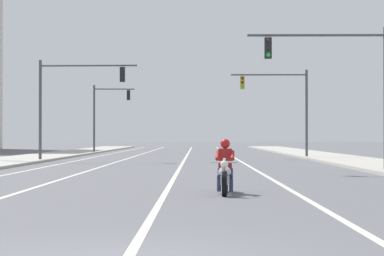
# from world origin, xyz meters

# --- Properties ---
(lane_stripe_center) EXTENTS (0.16, 100.00, 0.01)m
(lane_stripe_center) POSITION_xyz_m (0.09, 45.00, 0.00)
(lane_stripe_center) COLOR beige
(lane_stripe_center) RESTS_ON ground
(lane_stripe_left) EXTENTS (0.16, 100.00, 0.01)m
(lane_stripe_left) POSITION_xyz_m (-3.89, 45.00, 0.00)
(lane_stripe_left) COLOR beige
(lane_stripe_left) RESTS_ON ground
(lane_stripe_right) EXTENTS (0.16, 100.00, 0.01)m
(lane_stripe_right) POSITION_xyz_m (3.60, 45.00, 0.00)
(lane_stripe_right) COLOR beige
(lane_stripe_right) RESTS_ON ground
(lane_stripe_far_left) EXTENTS (0.16, 100.00, 0.01)m
(lane_stripe_far_left) POSITION_xyz_m (-6.65, 45.00, 0.00)
(lane_stripe_far_left) COLOR beige
(lane_stripe_far_left) RESTS_ON ground
(sidewalk_kerb_right) EXTENTS (4.40, 110.00, 0.14)m
(sidewalk_kerb_right) POSITION_xyz_m (10.33, 40.00, 0.07)
(sidewalk_kerb_right) COLOR #ADA89E
(sidewalk_kerb_right) RESTS_ON ground
(sidewalk_kerb_left) EXTENTS (4.40, 110.00, 0.14)m
(sidewalk_kerb_left) POSITION_xyz_m (-10.33, 40.00, 0.07)
(sidewalk_kerb_left) COLOR #ADA89E
(sidewalk_kerb_left) RESTS_ON ground
(motorcycle_with_rider) EXTENTS (0.70, 2.19, 1.46)m
(motorcycle_with_rider) POSITION_xyz_m (1.69, 10.47, 0.59)
(motorcycle_with_rider) COLOR black
(motorcycle_with_rider) RESTS_ON ground
(traffic_signal_near_right) EXTENTS (5.98, 0.37, 6.20)m
(traffic_signal_near_right) POSITION_xyz_m (7.22, 22.13, 4.16)
(traffic_signal_near_right) COLOR #47474C
(traffic_signal_near_right) RESTS_ON ground
(traffic_signal_near_left) EXTENTS (6.02, 0.38, 6.20)m
(traffic_signal_near_left) POSITION_xyz_m (-6.89, 35.34, 4.17)
(traffic_signal_near_left) COLOR #47474C
(traffic_signal_near_left) RESTS_ON ground
(traffic_signal_mid_right) EXTENTS (5.37, 0.37, 6.20)m
(traffic_signal_mid_right) POSITION_xyz_m (7.02, 41.91, 4.13)
(traffic_signal_mid_right) COLOR #47474C
(traffic_signal_mid_right) RESTS_ON ground
(traffic_signal_mid_left) EXTENTS (3.75, 0.48, 6.20)m
(traffic_signal_mid_left) POSITION_xyz_m (-7.43, 57.06, 4.02)
(traffic_signal_mid_left) COLOR #47474C
(traffic_signal_mid_left) RESTS_ON ground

